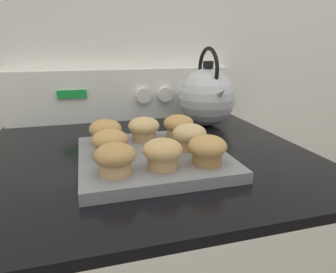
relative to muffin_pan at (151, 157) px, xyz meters
name	(u,v)px	position (x,y,z in m)	size (l,w,h in m)	color
wall_back	(120,24)	(0.00, 0.45, 0.29)	(8.00, 0.05, 2.40)	white
control_panel	(126,94)	(0.01, 0.40, 0.07)	(0.72, 0.07, 0.16)	white
muffin_pan	(151,157)	(0.00, 0.00, 0.00)	(0.30, 0.30, 0.02)	slate
muffin_r0_c0	(115,158)	(-0.08, -0.09, 0.04)	(0.07, 0.07, 0.05)	tan
muffin_r0_c1	(160,153)	(0.00, -0.08, 0.04)	(0.07, 0.07, 0.05)	tan
muffin_r0_c2	(207,149)	(0.09, -0.09, 0.04)	(0.07, 0.07, 0.05)	olive
muffin_r1_c0	(110,143)	(-0.08, 0.00, 0.04)	(0.07, 0.07, 0.05)	tan
muffin_r1_c2	(189,136)	(0.08, 0.00, 0.04)	(0.07, 0.07, 0.05)	tan
muffin_r2_c0	(105,131)	(-0.09, 0.08, 0.04)	(0.07, 0.07, 0.05)	#A37A4C
muffin_r2_c1	(143,128)	(0.00, 0.09, 0.04)	(0.07, 0.07, 0.05)	tan
muffin_r2_c2	(179,126)	(0.09, 0.09, 0.04)	(0.07, 0.07, 0.05)	tan
tea_kettle	(207,96)	(0.23, 0.25, 0.08)	(0.17, 0.21, 0.23)	silver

